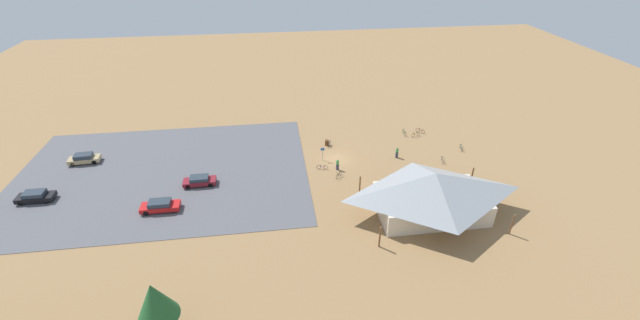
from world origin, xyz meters
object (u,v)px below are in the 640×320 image
object	(u,v)px
bicycle_black_near_porch	(339,175)
visitor_near_lot	(397,152)
car_red_far_end	(160,206)
visitor_by_pavilion	(338,164)
lot_sign	(323,152)
car_tan_front_row	(84,158)
bicycle_green_edge_south	(404,133)
bike_pavilion	(433,191)
trash_bin	(327,143)
bicycle_orange_near_sign	(416,135)
bicycle_red_yard_left	(420,131)
car_black_end_stall	(35,196)
car_maroon_mid_lot	(200,181)
bicycle_teal_front_row	(461,148)
bicycle_purple_yard_right	(322,167)
bicycle_white_yard_center	(443,160)
bicycle_silver_trailside	(329,144)
pine_midwest	(155,301)

from	to	relation	value
bicycle_black_near_porch	visitor_near_lot	size ratio (longest dim) A/B	0.78
car_red_far_end	visitor_by_pavilion	bearing A→B (deg)	-164.69
lot_sign	car_tan_front_row	world-z (taller)	lot_sign
bicycle_green_edge_south	bike_pavilion	bearing A→B (deg)	80.38
trash_bin	bicycle_orange_near_sign	xyz separation A→B (m)	(-14.95, -0.92, -0.09)
bicycle_red_yard_left	visitor_by_pavilion	xyz separation A→B (m)	(15.75, 9.53, 0.55)
trash_bin	car_black_end_stall	world-z (taller)	car_black_end_stall
car_maroon_mid_lot	bicycle_teal_front_row	bearing A→B (deg)	-173.54
car_black_end_stall	car_red_far_end	size ratio (longest dim) A/B	0.95
bike_pavilion	visitor_near_lot	bearing A→B (deg)	-89.92
bicycle_teal_front_row	car_tan_front_row	distance (m)	56.55
bicycle_purple_yard_right	visitor_near_lot	size ratio (longest dim) A/B	0.90
lot_sign	bicycle_red_yard_left	world-z (taller)	lot_sign
bicycle_purple_yard_right	car_black_end_stall	size ratio (longest dim) A/B	0.36
car_tan_front_row	visitor_by_pavilion	distance (m)	37.05
bicycle_black_near_porch	bicycle_orange_near_sign	xyz separation A→B (m)	(-14.65, -10.19, -0.03)
bicycle_green_edge_south	car_tan_front_row	size ratio (longest dim) A/B	0.42
bicycle_white_yard_center	bicycle_orange_near_sign	distance (m)	8.37
trash_bin	bicycle_orange_near_sign	bearing A→B (deg)	-176.47
car_red_far_end	car_maroon_mid_lot	distance (m)	6.47
car_black_end_stall	trash_bin	bearing A→B (deg)	-166.15
bicycle_purple_yard_right	bicycle_white_yard_center	distance (m)	17.87
car_black_end_stall	bicycle_orange_near_sign	bearing A→B (deg)	-168.96
trash_bin	bicycle_black_near_porch	bearing A→B (deg)	91.85
bicycle_white_yard_center	bicycle_orange_near_sign	xyz separation A→B (m)	(1.18, -8.29, -0.00)
bicycle_silver_trailside	bicycle_orange_near_sign	size ratio (longest dim) A/B	0.92
bicycle_black_near_porch	car_red_far_end	size ratio (longest dim) A/B	0.30
car_tan_front_row	car_maroon_mid_lot	world-z (taller)	car_tan_front_row
trash_bin	visitor_near_lot	size ratio (longest dim) A/B	0.51
pine_midwest	bicycle_teal_front_row	size ratio (longest dim) A/B	3.63
bicycle_teal_front_row	bicycle_black_near_porch	size ratio (longest dim) A/B	1.20
bicycle_red_yard_left	bicycle_orange_near_sign	size ratio (longest dim) A/B	0.76
lot_sign	car_red_far_end	xyz separation A→B (m)	(21.32, 9.17, -0.67)
bicycle_green_edge_south	bicycle_purple_yard_right	bearing A→B (deg)	30.12
bicycle_red_yard_left	car_tan_front_row	world-z (taller)	car_tan_front_row
lot_sign	bicycle_red_yard_left	xyz separation A→B (m)	(-17.50, -6.68, -1.04)
trash_bin	lot_sign	world-z (taller)	lot_sign
bicycle_silver_trailside	car_tan_front_row	xyz separation A→B (m)	(36.33, 0.24, 0.40)
bicycle_silver_trailside	bicycle_red_yard_left	distance (m)	16.02
bicycle_teal_front_row	car_tan_front_row	bearing A→B (deg)	-3.78
bike_pavilion	bicycle_white_yard_center	distance (m)	13.14
trash_bin	pine_midwest	distance (m)	36.79
bike_pavilion	lot_sign	bearing A→B (deg)	-51.46
bicycle_white_yard_center	car_black_end_stall	bearing A→B (deg)	2.27
lot_sign	bicycle_red_yard_left	size ratio (longest dim) A/B	1.79
bicycle_white_yard_center	car_red_far_end	xyz separation A→B (m)	(38.78, 6.32, 0.38)
bicycle_black_near_porch	visitor_near_lot	bearing A→B (deg)	-156.82
car_black_end_stall	bike_pavilion	bearing A→B (deg)	169.50
bicycle_black_near_porch	bicycle_orange_near_sign	size ratio (longest dim) A/B	0.85
car_tan_front_row	bicycle_silver_trailside	bearing A→B (deg)	-179.62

